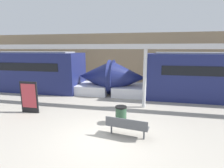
{
  "coord_description": "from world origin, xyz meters",
  "views": [
    {
      "loc": [
        1.58,
        -6.1,
        3.45
      ],
      "look_at": [
        -0.45,
        3.74,
        1.4
      ],
      "focal_mm": 28.0,
      "sensor_mm": 36.0,
      "label": 1
    }
  ],
  "objects": [
    {
      "name": "bench_near",
      "position": [
        0.86,
        0.26,
        0.49
      ],
      "size": [
        1.73,
        0.7,
        0.81
      ],
      "rotation": [
        0.0,
        0.0,
        -0.16
      ],
      "color": "#4C4F54",
      "rests_on": "ground_plane"
    },
    {
      "name": "trash_bin",
      "position": [
        0.44,
        1.5,
        0.42
      ],
      "size": [
        0.53,
        0.53,
        0.83
      ],
      "color": "#2D5138",
      "rests_on": "ground_plane"
    },
    {
      "name": "poster_board",
      "position": [
        -4.64,
        1.89,
        0.87
      ],
      "size": [
        1.01,
        0.07,
        1.73
      ],
      "color": "black",
      "rests_on": "ground_plane"
    },
    {
      "name": "station_wall",
      "position": [
        0.0,
        12.28,
        2.5
      ],
      "size": [
        56.0,
        0.2,
        5.0
      ],
      "primitive_type": "cube",
      "color": "#9E8460",
      "rests_on": "ground_plane"
    },
    {
      "name": "train_right",
      "position": [
        -9.33,
        6.8,
        1.51
      ],
      "size": [
        16.6,
        2.93,
        3.2
      ],
      "color": "navy",
      "rests_on": "ground_plane"
    },
    {
      "name": "ground_plane",
      "position": [
        0.0,
        0.0,
        0.0
      ],
      "size": [
        60.0,
        60.0,
        0.0
      ],
      "primitive_type": "plane",
      "color": "#A8A093"
    },
    {
      "name": "support_column_near",
      "position": [
        1.42,
        4.05,
        1.71
      ],
      "size": [
        0.21,
        0.21,
        3.42
      ],
      "primitive_type": "cylinder",
      "color": "silver",
      "rests_on": "ground_plane"
    },
    {
      "name": "train_left",
      "position": [
        6.62,
        6.8,
        1.51
      ],
      "size": [
        15.69,
        2.93,
        3.2
      ],
      "color": "navy",
      "rests_on": "ground_plane"
    },
    {
      "name": "canopy_beam",
      "position": [
        1.42,
        4.05,
        3.56
      ],
      "size": [
        28.0,
        0.6,
        0.28
      ],
      "primitive_type": "cube",
      "color": "#B7B7BC",
      "rests_on": "support_column_near"
    }
  ]
}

